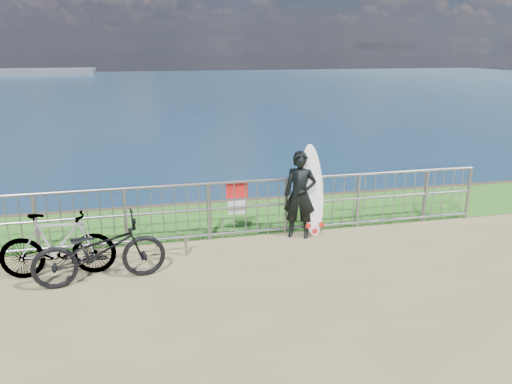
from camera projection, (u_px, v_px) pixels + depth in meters
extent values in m
plane|color=#2D7520|center=(225.00, 218.00, 10.58)|extent=(120.00, 120.00, 0.00)
cube|color=brown|center=(219.00, 298.00, 12.41)|extent=(120.00, 0.30, 5.00)
plane|color=navy|center=(147.00, 93.00, 93.57)|extent=(260.00, 260.00, 0.00)
cylinder|color=gray|center=(234.00, 182.00, 9.24)|extent=(10.00, 0.06, 0.06)
cylinder|color=gray|center=(235.00, 207.00, 9.38)|extent=(10.00, 0.05, 0.05)
cylinder|color=gray|center=(235.00, 232.00, 9.53)|extent=(10.00, 0.05, 0.05)
cylinder|color=gray|center=(37.00, 225.00, 8.64)|extent=(0.06, 0.06, 1.10)
cylinder|color=gray|center=(126.00, 218.00, 8.96)|extent=(0.06, 0.06, 1.10)
cylinder|color=gray|center=(208.00, 212.00, 9.29)|extent=(0.06, 0.06, 1.10)
cylinder|color=gray|center=(286.00, 206.00, 9.62)|extent=(0.06, 0.06, 1.10)
cylinder|color=gray|center=(358.00, 201.00, 9.94)|extent=(0.06, 0.06, 1.10)
cylinder|color=gray|center=(425.00, 196.00, 10.27)|extent=(0.06, 0.06, 1.10)
cylinder|color=gray|center=(468.00, 193.00, 10.49)|extent=(0.06, 0.06, 1.10)
cube|color=red|center=(237.00, 190.00, 9.36)|extent=(0.42, 0.02, 0.30)
cube|color=white|center=(237.00, 190.00, 9.36)|extent=(0.38, 0.01, 0.08)
cube|color=white|center=(237.00, 207.00, 9.46)|extent=(0.36, 0.02, 0.26)
imported|color=black|center=(300.00, 195.00, 9.38)|extent=(0.71, 0.61, 1.66)
ellipsoid|color=white|center=(312.00, 190.00, 9.49)|extent=(0.52, 0.47, 1.77)
cone|color=red|center=(307.00, 224.00, 9.52)|extent=(0.11, 0.19, 0.11)
cone|color=red|center=(320.00, 223.00, 9.58)|extent=(0.11, 0.19, 0.11)
cone|color=red|center=(313.00, 229.00, 9.59)|extent=(0.11, 0.19, 0.11)
imported|color=black|center=(100.00, 250.00, 7.62)|extent=(2.06, 0.93, 1.04)
imported|color=black|center=(58.00, 245.00, 7.82)|extent=(1.78, 0.57, 1.06)
cylinder|color=gray|center=(137.00, 241.00, 8.43)|extent=(1.84, 0.05, 0.05)
cylinder|color=gray|center=(87.00, 255.00, 8.30)|extent=(0.04, 0.04, 0.36)
cylinder|color=gray|center=(186.00, 246.00, 8.66)|extent=(0.04, 0.04, 0.36)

